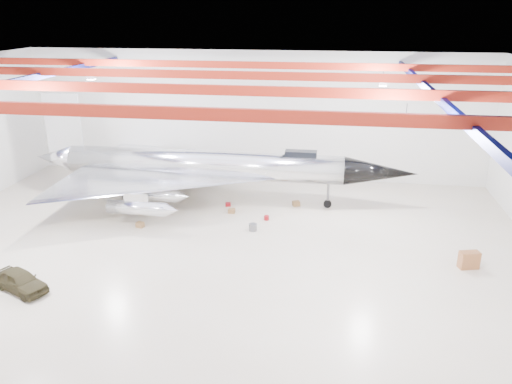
# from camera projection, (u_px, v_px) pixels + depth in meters

# --- Properties ---
(floor) EXTENTS (40.00, 40.00, 0.00)m
(floor) POSITION_uv_depth(u_px,v_px,m) (214.00, 249.00, 31.30)
(floor) COLOR #C0B199
(floor) RESTS_ON ground
(wall_back) EXTENTS (40.00, 0.00, 40.00)m
(wall_back) POSITION_uv_depth(u_px,v_px,m) (253.00, 116.00, 43.32)
(wall_back) COLOR silver
(wall_back) RESTS_ON floor
(ceiling) EXTENTS (40.00, 40.00, 0.00)m
(ceiling) POSITION_uv_depth(u_px,v_px,m) (208.00, 70.00, 27.52)
(ceiling) COLOR #0A0F38
(ceiling) RESTS_ON wall_back
(ceiling_structure) EXTENTS (39.50, 29.50, 1.08)m
(ceiling_structure) POSITION_uv_depth(u_px,v_px,m) (208.00, 83.00, 27.75)
(ceiling_structure) COLOR maroon
(ceiling_structure) RESTS_ON ceiling
(jet_aircraft) EXTENTS (29.83, 17.09, 8.15)m
(jet_aircraft) POSITION_uv_depth(u_px,v_px,m) (203.00, 168.00, 38.41)
(jet_aircraft) COLOR silver
(jet_aircraft) RESTS_ON floor
(jeep) EXTENTS (3.69, 2.65, 1.17)m
(jeep) POSITION_uv_depth(u_px,v_px,m) (20.00, 281.00, 26.53)
(jeep) COLOR #312C18
(jeep) RESTS_ON floor
(desk) EXTENTS (1.24, 0.84, 1.03)m
(desk) POSITION_uv_depth(u_px,v_px,m) (469.00, 260.00, 28.89)
(desk) COLOR brown
(desk) RESTS_ON floor
(crate_ply) EXTENTS (0.60, 0.54, 0.35)m
(crate_ply) POSITION_uv_depth(u_px,v_px,m) (140.00, 225.00, 34.45)
(crate_ply) COLOR olive
(crate_ply) RESTS_ON floor
(toolbox_red) EXTENTS (0.45, 0.39, 0.28)m
(toolbox_red) POSITION_uv_depth(u_px,v_px,m) (228.00, 204.00, 38.16)
(toolbox_red) COLOR maroon
(toolbox_red) RESTS_ON floor
(engine_drum) EXTENTS (0.57, 0.57, 0.49)m
(engine_drum) POSITION_uv_depth(u_px,v_px,m) (253.00, 227.00, 33.88)
(engine_drum) COLOR #59595B
(engine_drum) RESTS_ON floor
(parts_bin) EXTENTS (0.66, 0.60, 0.37)m
(parts_bin) POSITION_uv_depth(u_px,v_px,m) (296.00, 203.00, 38.20)
(parts_bin) COLOR olive
(parts_bin) RESTS_ON floor
(crate_small) EXTENTS (0.43, 0.36, 0.28)m
(crate_small) POSITION_uv_depth(u_px,v_px,m) (132.00, 197.00, 39.70)
(crate_small) COLOR #59595B
(crate_small) RESTS_ON floor
(tool_chest) EXTENTS (0.48, 0.48, 0.32)m
(tool_chest) POSITION_uv_depth(u_px,v_px,m) (267.00, 218.00, 35.63)
(tool_chest) COLOR maroon
(tool_chest) RESTS_ON floor
(oil_barrel) EXTENTS (0.49, 0.39, 0.34)m
(oil_barrel) POSITION_uv_depth(u_px,v_px,m) (232.00, 211.00, 36.84)
(oil_barrel) COLOR olive
(oil_barrel) RESTS_ON floor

